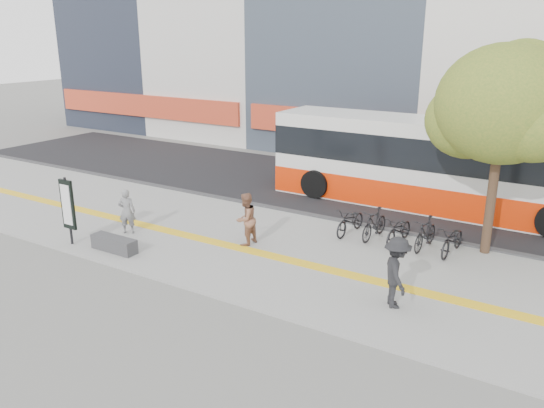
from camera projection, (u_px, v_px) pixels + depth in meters
The scene contains 13 objects.
ground at pixel (205, 257), 16.45m from camera, with size 120.00×120.00×0.00m, color slate.
sidewalk at pixel (234, 241), 17.66m from camera, with size 40.00×7.00×0.08m, color gray.
tactile_strip at pixel (225, 244), 17.24m from camera, with size 40.00×0.45×0.01m, color gold.
street at pixel (333, 188), 23.75m from camera, with size 40.00×8.00×0.06m, color black.
curb at pixel (287, 211), 20.49m from camera, with size 40.00×0.25×0.14m, color #333335.
bench at pixel (114, 244), 16.69m from camera, with size 1.60×0.45×0.45m, color #333335.
signboard at pixel (68, 206), 16.92m from camera, with size 0.55×0.10×2.20m.
street_tree at pixel (503, 107), 15.42m from camera, with size 4.40×3.80×6.31m.
bus at pixel (434, 167), 20.65m from camera, with size 12.59×2.98×3.35m.
bicycle_row at pixel (399, 229), 17.19m from camera, with size 4.10×1.79×1.02m.
seated_woman at pixel (127, 211), 18.03m from camera, with size 0.56×0.37×1.53m, color black.
pedestrian_tan at pixel (246, 219), 17.02m from camera, with size 0.82×0.64×1.69m, color #8B5A43.
pedestrian_dark at pixel (396, 272), 13.10m from camera, with size 1.16×0.67×1.80m, color black.
Camera 1 is at (9.69, -11.87, 6.53)m, focal length 35.70 mm.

